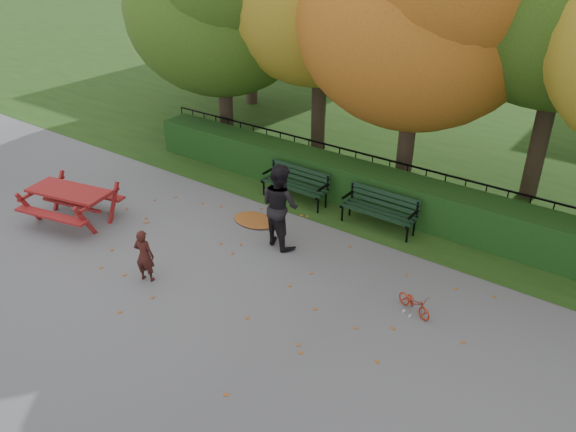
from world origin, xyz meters
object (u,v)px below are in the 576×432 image
Objects in this scene: tree_c at (431,0)px; bench_right at (380,207)px; picnic_table at (70,197)px; child at (144,256)px; bench_left at (296,182)px; bicycle at (414,303)px; adult at (280,206)px.

tree_c reaches higher than bench_right.
picnic_table is (-6.10, -4.08, 0.13)m from bench_right.
child is (-2.80, -4.71, 0.05)m from bench_right.
tree_c is 5.31m from bench_left.
bench_right reaches higher than bicycle.
adult is at bearing -64.35° from bench_left.
child reaches higher than bench_right.
tree_c is 4.44× the size of bench_right.
picnic_table reaches higher than bench_left.
picnic_table is at bearing -146.20° from bench_right.
bench_left is (-2.13, -2.26, -4.30)m from tree_c.
child is at bearing 78.74° from adult.
bicycle is at bearing -50.67° from bench_right.
adult is 3.61m from bicycle.
bench_left is 1.00× the size of bench_right.
child is 1.43× the size of bicycle.
adult is at bearing -125.93° from bench_right.
child is (-2.54, -6.97, -4.25)m from tree_c.
bench_right is at bearing 21.36° from picnic_table.
adult is at bearing 103.50° from bicycle.
picnic_table is 3.36m from child.
adult is (-1.18, -4.25, -3.86)m from tree_c.
bicycle is (4.45, -2.51, -0.31)m from bench_left.
bicycle is at bearing -173.05° from adult.
child is at bearing -120.76° from bench_right.
tree_c reaches higher than adult.
picnic_table is at bearing 39.51° from adult.
bench_right is 1.57× the size of child.
picnic_table is 8.32m from bicycle.
picnic_table is 5.11m from adult.
child is at bearing 136.26° from bicycle.
bicycle is (8.15, 1.58, -0.44)m from picnic_table.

